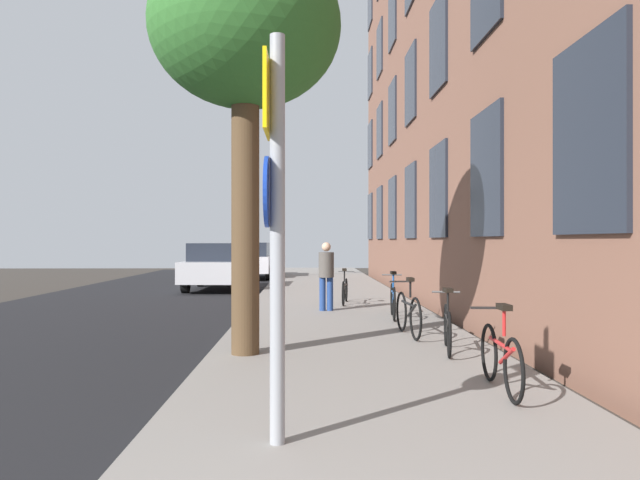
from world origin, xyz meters
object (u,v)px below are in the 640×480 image
object	(u,v)px
traffic_light	(280,216)
bicycle_2	(408,313)
sign_post	(274,209)
car_0	(217,266)
pedestrian_0	(326,272)
bicycle_4	(345,290)
bicycle_0	(501,357)
bicycle_3	(393,300)
bicycle_1	(447,327)
tree_near	(245,32)
car_1	(252,260)

from	to	relation	value
traffic_light	bicycle_2	distance (m)	16.85
sign_post	car_0	world-z (taller)	sign_post
pedestrian_0	traffic_light	bearing A→B (deg)	97.16
bicycle_2	bicycle_4	bearing A→B (deg)	98.36
bicycle_0	bicycle_4	size ratio (longest dim) A/B	0.95
bicycle_3	bicycle_0	bearing A→B (deg)	-87.45
bicycle_1	bicycle_3	size ratio (longest dim) A/B	0.93
bicycle_1	pedestrian_0	bearing A→B (deg)	107.51
tree_near	pedestrian_0	distance (m)	6.37
traffic_light	car_0	bearing A→B (deg)	-108.66
car_1	tree_near	bearing A→B (deg)	-85.05
bicycle_1	pedestrian_0	xyz separation A→B (m)	(-1.57, 4.97, 0.53)
bicycle_3	sign_post	bearing A→B (deg)	-105.39
sign_post	bicycle_0	bearing A→B (deg)	33.45
sign_post	bicycle_3	distance (m)	7.82
car_1	bicycle_0	bearing A→B (deg)	-77.56
traffic_light	car_1	bearing A→B (deg)	169.95
traffic_light	bicycle_3	world-z (taller)	traffic_light
bicycle_1	car_1	xyz separation A→B (m)	(-4.46, 18.08, 0.36)
sign_post	bicycle_0	size ratio (longest dim) A/B	2.01
sign_post	pedestrian_0	distance (m)	8.81
tree_near	bicycle_3	bearing A→B (deg)	54.76
sign_post	traffic_light	distance (m)	21.65
sign_post	bicycle_1	size ratio (longest dim) A/B	2.04
car_0	pedestrian_0	bearing A→B (deg)	-63.48
tree_near	bicycle_0	size ratio (longest dim) A/B	3.61
bicycle_3	car_1	size ratio (longest dim) A/B	0.39
bicycle_0	bicycle_1	world-z (taller)	bicycle_0
sign_post	bicycle_2	world-z (taller)	sign_post
tree_near	sign_post	bearing A→B (deg)	-80.62
bicycle_0	sign_post	bearing A→B (deg)	-146.55
tree_near	traffic_light	bearing A→B (deg)	90.97
bicycle_3	car_0	bearing A→B (deg)	120.06
bicycle_4	car_1	world-z (taller)	car_1
tree_near	bicycle_3	world-z (taller)	tree_near
bicycle_0	bicycle_2	xyz separation A→B (m)	(-0.34, 3.64, 0.02)
sign_post	car_0	size ratio (longest dim) A/B	0.73
sign_post	bicycle_0	xyz separation A→B (m)	(2.30, 1.52, -1.48)
bicycle_3	bicycle_4	size ratio (longest dim) A/B	1.01
traffic_light	bicycle_3	size ratio (longest dim) A/B	2.36
bicycle_0	bicycle_2	size ratio (longest dim) A/B	0.96
tree_near	car_1	distance (m)	18.63
bicycle_1	bicycle_4	world-z (taller)	bicycle_1
traffic_light	bicycle_2	world-z (taller)	traffic_light
bicycle_0	bicycle_1	size ratio (longest dim) A/B	1.02
bicycle_4	car_0	xyz separation A→B (m)	(-4.08, 5.70, 0.37)
car_0	car_1	world-z (taller)	same
bicycle_2	bicycle_3	xyz separation A→B (m)	(0.08, 2.25, -0.01)
sign_post	bicycle_3	size ratio (longest dim) A/B	1.90
tree_near	bicycle_3	size ratio (longest dim) A/B	3.42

